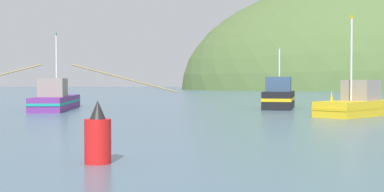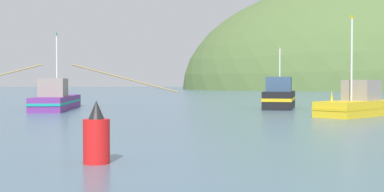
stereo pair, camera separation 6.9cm
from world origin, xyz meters
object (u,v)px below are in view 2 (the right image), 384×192
Objects in this scene: channel_buoy at (96,137)px; fishing_boat_black at (280,98)px; fishing_boat_purple at (57,100)px; fishing_boat_yellow at (358,104)px.

fishing_boat_black is at bearing 67.98° from channel_buoy.
fishing_boat_purple is at bearing 104.57° from channel_buoy.
fishing_boat_yellow is 0.91× the size of fishing_boat_black.
fishing_boat_yellow is 23.42m from channel_buoy.
fishing_boat_yellow is at bearing -116.32° from fishing_boat_purple.
fishing_boat_purple is at bearing -63.87° from fishing_boat_yellow.
fishing_boat_yellow is at bearing -145.95° from fishing_boat_black.
fishing_boat_purple is 18.62m from fishing_boat_black.
fishing_boat_purple is at bearing 108.14° from fishing_boat_black.
fishing_boat_purple reaches higher than fishing_boat_black.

